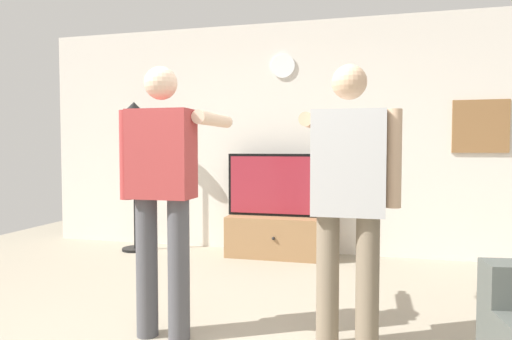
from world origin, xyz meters
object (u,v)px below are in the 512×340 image
at_px(floor_lamp, 134,145).
at_px(person_standing_nearer_lamp, 163,185).
at_px(framed_picture, 480,126).
at_px(television, 279,185).
at_px(person_standing_nearer_couch, 348,189).
at_px(wall_clock, 283,66).
at_px(tv_stand, 278,237).

xyz_separation_m(floor_lamp, person_standing_nearer_lamp, (1.44, -2.20, -0.28)).
bearing_deg(person_standing_nearer_lamp, framed_picture, 47.12).
xyz_separation_m(television, person_standing_nearer_couch, (0.88, -2.22, 0.17)).
bearing_deg(framed_picture, wall_clock, -179.87).
relative_size(tv_stand, wall_clock, 4.04).
bearing_deg(tv_stand, framed_picture, 7.87).
bearing_deg(person_standing_nearer_lamp, person_standing_nearer_couch, 6.27).
bearing_deg(tv_stand, floor_lamp, -176.65).
distance_m(wall_clock, floor_lamp, 1.99).
height_order(floor_lamp, person_standing_nearer_lamp, floor_lamp).
xyz_separation_m(tv_stand, framed_picture, (2.13, 0.30, 1.23)).
relative_size(tv_stand, person_standing_nearer_lamp, 0.65).
relative_size(television, wall_clock, 4.15).
bearing_deg(person_standing_nearer_couch, framed_picture, 63.16).
height_order(wall_clock, person_standing_nearer_couch, wall_clock).
bearing_deg(person_standing_nearer_lamp, television, 83.20).
xyz_separation_m(floor_lamp, person_standing_nearer_couch, (2.61, -2.08, -0.29)).
height_order(tv_stand, person_standing_nearer_couch, person_standing_nearer_couch).
relative_size(television, person_standing_nearer_couch, 0.68).
xyz_separation_m(wall_clock, floor_lamp, (-1.72, -0.39, -0.92)).
bearing_deg(television, person_standing_nearer_lamp, -96.80).
bearing_deg(television, tv_stand, -90.00).
distance_m(floor_lamp, person_standing_nearer_lamp, 2.65).
bearing_deg(floor_lamp, framed_picture, 5.86).
relative_size(tv_stand, floor_lamp, 0.64).
bearing_deg(person_standing_nearer_couch, person_standing_nearer_lamp, -173.73).
distance_m(wall_clock, person_standing_nearer_lamp, 2.87).
xyz_separation_m(framed_picture, person_standing_nearer_couch, (-1.25, -2.47, -0.48)).
distance_m(wall_clock, framed_picture, 2.26).
relative_size(tv_stand, television, 0.97).
distance_m(person_standing_nearer_lamp, person_standing_nearer_couch, 1.17).
relative_size(framed_picture, person_standing_nearer_couch, 0.33).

